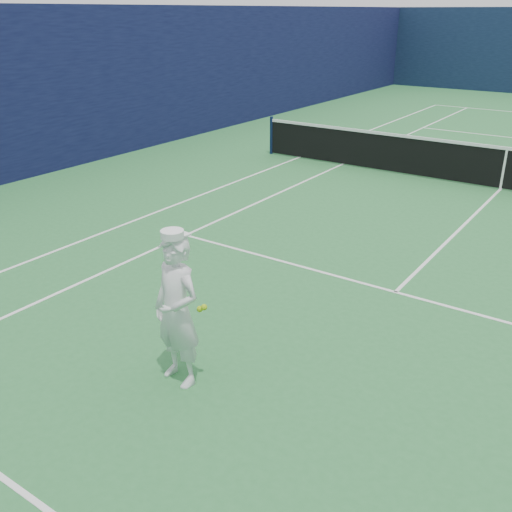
{
  "coord_description": "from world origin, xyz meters",
  "views": [
    {
      "loc": [
        2.58,
        -13.8,
        3.86
      ],
      "look_at": [
        -1.18,
        -8.34,
        0.99
      ],
      "focal_mm": 40.0,
      "sensor_mm": 36.0,
      "label": 1
    }
  ],
  "objects": [
    {
      "name": "tennis_net",
      "position": [
        0.0,
        0.0,
        0.55
      ],
      "size": [
        12.88,
        0.09,
        1.07
      ],
      "color": "#141E4C",
      "rests_on": "ground"
    },
    {
      "name": "ground",
      "position": [
        0.0,
        0.0,
        0.0
      ],
      "size": [
        80.0,
        80.0,
        0.0
      ],
      "primitive_type": "plane",
      "color": "#2B7339",
      "rests_on": "ground"
    },
    {
      "name": "court_markings",
      "position": [
        0.0,
        0.0,
        0.0
      ],
      "size": [
        11.03,
        23.83,
        0.01
      ],
      "color": "white",
      "rests_on": "ground"
    },
    {
      "name": "tennis_player",
      "position": [
        -1.18,
        -9.84,
        0.88
      ],
      "size": [
        0.75,
        0.56,
        1.81
      ],
      "rotation": [
        0.0,
        0.0,
        -0.14
      ],
      "color": "white",
      "rests_on": "ground"
    }
  ]
}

